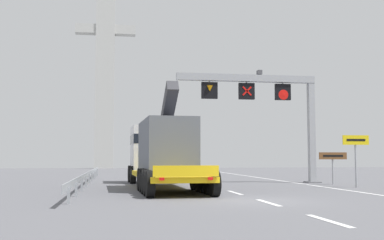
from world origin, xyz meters
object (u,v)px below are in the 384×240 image
at_px(overhead_lane_gantry, 267,98).
at_px(exit_sign_yellow, 356,148).
at_px(heavy_haul_truck_yellow, 160,151).
at_px(tourist_info_sign_brown, 333,160).
at_px(bridge_pylon_distant, 105,54).

distance_m(overhead_lane_gantry, exit_sign_yellow, 6.95).
bearing_deg(exit_sign_yellow, heavy_haul_truck_yellow, 166.49).
relative_size(heavy_haul_truck_yellow, exit_sign_yellow, 4.96).
bearing_deg(tourist_info_sign_brown, bridge_pylon_distant, 108.05).
bearing_deg(exit_sign_yellow, bridge_pylon_distant, 107.09).
xyz_separation_m(heavy_haul_truck_yellow, exit_sign_yellow, (10.51, -2.53, 0.17)).
height_order(overhead_lane_gantry, exit_sign_yellow, overhead_lane_gantry).
bearing_deg(heavy_haul_truck_yellow, exit_sign_yellow, -13.51).
relative_size(tourist_info_sign_brown, bridge_pylon_distant, 0.06).
bearing_deg(bridge_pylon_distant, tourist_info_sign_brown, -71.95).
relative_size(heavy_haul_truck_yellow, tourist_info_sign_brown, 7.28).
bearing_deg(tourist_info_sign_brown, overhead_lane_gantry, 146.08).
relative_size(exit_sign_yellow, tourist_info_sign_brown, 1.47).
height_order(heavy_haul_truck_yellow, tourist_info_sign_brown, heavy_haul_truck_yellow).
relative_size(heavy_haul_truck_yellow, bridge_pylon_distant, 0.42).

